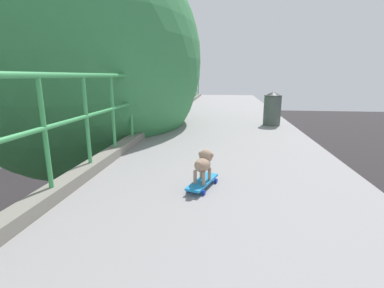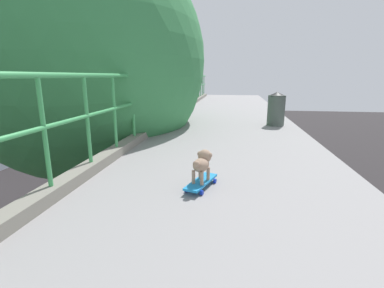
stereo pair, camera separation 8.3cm
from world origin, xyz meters
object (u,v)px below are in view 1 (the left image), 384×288
car_black_seventh (149,167)px  city_bus (144,121)px  litter_bin (272,108)px  car_red_taxi_sixth (77,181)px  toy_skateboard (202,182)px  small_dog (204,162)px  car_green_fifth (110,214)px

car_black_seventh → city_bus: (-4.04, 12.86, 1.26)m
car_black_seventh → litter_bin: (6.47, -11.46, 5.58)m
car_red_taxi_sixth → city_bus: bearing=91.0°
toy_skateboard → city_bus: bearing=107.9°
car_black_seventh → city_bus: bearing=107.4°
small_dog → litter_bin: 4.32m
car_red_taxi_sixth → litter_bin: litter_bin is taller
city_bus → small_dog: (9.18, -28.43, 4.20)m
car_green_fifth → litter_bin: bearing=-35.2°
small_dog → car_green_fifth: bearing=120.5°
small_dog → litter_bin: (1.33, 4.11, 0.13)m
car_green_fifth → toy_skateboard: size_ratio=7.31×
city_bus → toy_skateboard: (9.17, -28.44, 3.97)m
car_green_fifth → toy_skateboard: toy_skateboard is taller
car_black_seventh → car_green_fifth: bearing=-89.6°
car_green_fifth → city_bus: (-4.09, 19.79, 1.27)m
small_dog → car_black_seventh: bearing=108.3°
city_bus → car_green_fifth: bearing=-78.3°
city_bus → toy_skateboard: toy_skateboard is taller
car_green_fifth → car_black_seventh: 6.94m
car_red_taxi_sixth → car_black_seventh: bearing=38.8°
car_black_seventh → toy_skateboard: (5.14, -15.58, 5.23)m
litter_bin → car_black_seventh: bearing=119.5°
car_black_seventh → small_dog: size_ratio=11.91×
city_bus → small_dog: bearing=-72.1°
car_red_taxi_sixth → small_dog: bearing=-54.7°
city_bus → small_dog: small_dog is taller
small_dog → litter_bin: bearing=72.1°
car_red_taxi_sixth → city_bus: size_ratio=0.39×
car_green_fifth → city_bus: size_ratio=0.42×
city_bus → car_red_taxi_sixth: bearing=-89.0°
car_red_taxi_sixth → litter_bin: (10.22, -8.44, 5.62)m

